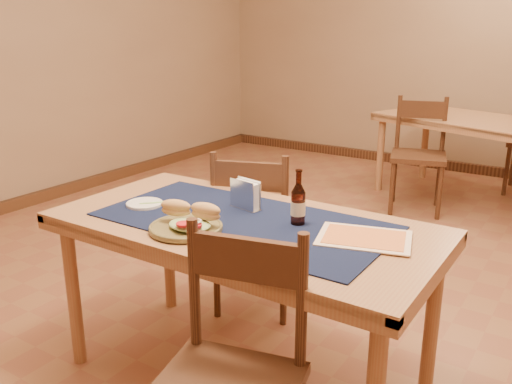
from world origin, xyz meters
The scene contains 14 objects.
room centered at (0.00, 0.00, 1.40)m, with size 6.04×7.04×2.84m.
main_table centered at (0.00, -0.80, 0.67)m, with size 1.60×0.80×0.75m.
placemat centered at (0.00, -0.80, 0.75)m, with size 1.20×0.60×0.01m, color #0F1738.
baseboard centered at (0.00, 0.00, 0.05)m, with size 6.00×7.00×0.10m.
back_table centered at (0.30, 2.41, 0.67)m, with size 1.93×1.37×0.75m.
chair_main_far centered at (-0.30, -0.24, 0.48)m, with size 0.54×0.54×0.92m.
chair_main_near centered at (0.35, -1.38, 0.48)m, with size 0.52×0.52×0.93m.
chair_back_near centered at (-0.10, 1.96, 0.49)m, with size 0.55×0.55×0.95m.
sandwich_plate centered at (-0.11, -1.01, 0.79)m, with size 0.29×0.29×0.11m.
side_plate centered at (-0.48, -0.88, 0.76)m, with size 0.16×0.16×0.01m.
fork centered at (-0.43, -0.86, 0.77)m, with size 0.10×0.10×0.00m.
beer_bottle centered at (0.21, -0.71, 0.84)m, with size 0.06×0.06×0.22m.
napkin_holder centered at (-0.07, -0.67, 0.82)m, with size 0.16×0.08×0.13m.
menu_card centered at (0.50, -0.72, 0.76)m, with size 0.40×0.33×0.01m.
Camera 1 is at (1.19, -2.52, 1.52)m, focal length 38.00 mm.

